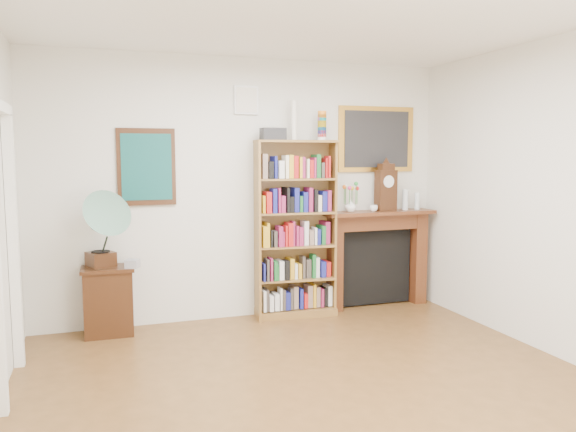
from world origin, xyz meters
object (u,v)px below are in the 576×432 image
object	(u,v)px
bookshelf	(296,219)
side_cabinet	(109,301)
cd_stack	(133,264)
bottle_left	(405,200)
mantel_clock	(386,188)
teacup	(374,208)
bottle_right	(417,201)
flower_vase	(351,206)
gramophone	(100,225)
fireplace	(376,250)

from	to	relation	value
bookshelf	side_cabinet	xyz separation A→B (m)	(-1.97, -0.02, -0.74)
cd_stack	bottle_left	xyz separation A→B (m)	(3.12, 0.18, 0.53)
mantel_clock	teacup	xyz separation A→B (m)	(-0.17, -0.03, -0.23)
bottle_left	bottle_right	bearing A→B (deg)	-1.52
cd_stack	mantel_clock	distance (m)	2.93
flower_vase	teacup	world-z (taller)	flower_vase
bottle_left	bottle_right	size ratio (longest dim) A/B	1.20
gramophone	cd_stack	bearing A→B (deg)	-31.62
cd_stack	flower_vase	world-z (taller)	flower_vase
side_cabinet	bottle_right	size ratio (longest dim) A/B	3.40
mantel_clock	bottle_right	world-z (taller)	mantel_clock
fireplace	bottle_right	size ratio (longest dim) A/B	6.70
gramophone	bottle_left	distance (m)	3.41
side_cabinet	teacup	size ratio (longest dim) A/B	7.33
bottle_right	gramophone	bearing A→B (deg)	-177.75
fireplace	flower_vase	bearing A→B (deg)	-175.08
teacup	bottle_left	distance (m)	0.45
side_cabinet	mantel_clock	size ratio (longest dim) A/B	1.25
fireplace	gramophone	size ratio (longest dim) A/B	1.75
cd_stack	bottle_right	xyz separation A→B (m)	(3.27, 0.18, 0.51)
bookshelf	flower_vase	size ratio (longest dim) A/B	16.61
cd_stack	bottle_right	size ratio (longest dim) A/B	0.60
side_cabinet	mantel_clock	distance (m)	3.25
cd_stack	side_cabinet	bearing A→B (deg)	152.90
side_cabinet	teacup	world-z (taller)	teacup
fireplace	mantel_clock	distance (m)	0.73
bookshelf	bottle_right	distance (m)	1.55
side_cabinet	gramophone	distance (m)	0.78
mantel_clock	teacup	world-z (taller)	mantel_clock
side_cabinet	gramophone	size ratio (longest dim) A/B	0.89
bottle_right	bookshelf	bearing A→B (deg)	-178.54
side_cabinet	bottle_right	xyz separation A→B (m)	(3.51, 0.06, 0.89)
bookshelf	fireplace	world-z (taller)	bookshelf
side_cabinet	cd_stack	world-z (taller)	cd_stack
mantel_clock	teacup	distance (m)	0.28
side_cabinet	bottle_right	distance (m)	3.62
bookshelf	side_cabinet	size ratio (longest dim) A/B	3.26
flower_vase	teacup	bearing A→B (deg)	-12.48
flower_vase	bottle_left	xyz separation A→B (m)	(0.70, -0.00, 0.05)
side_cabinet	teacup	distance (m)	3.02
flower_vase	teacup	size ratio (longest dim) A/B	1.44
bookshelf	cd_stack	world-z (taller)	bookshelf
gramophone	bottle_left	size ratio (longest dim) A/B	3.19
gramophone	flower_vase	distance (m)	2.71
side_cabinet	cd_stack	bearing A→B (deg)	-25.59
cd_stack	bottle_right	distance (m)	3.32
bookshelf	flower_vase	xyz separation A→B (m)	(0.68, 0.05, 0.12)
flower_vase	bottle_right	size ratio (longest dim) A/B	0.67
flower_vase	bottle_left	world-z (taller)	bottle_left
gramophone	mantel_clock	xyz separation A→B (m)	(3.13, 0.12, 0.28)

